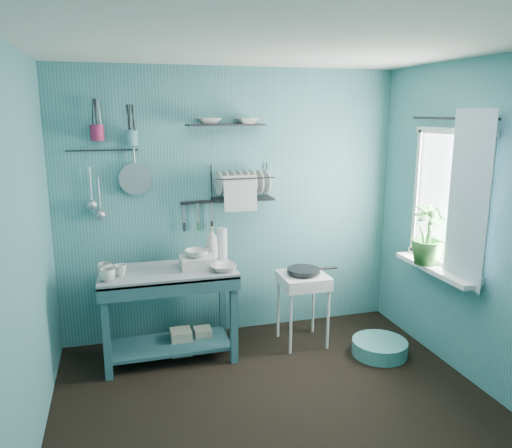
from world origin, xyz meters
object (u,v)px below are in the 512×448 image
object	(u,v)px
mug_left	(107,275)
mug_mid	(120,270)
storage_tin_large	(181,342)
frying_pan	(303,270)
floor_basin	(379,348)
wash_tub	(197,262)
utensil_cup_teal	(131,137)
potted_plant	(428,235)
water_bottle	(222,243)
colander	(135,179)
utensil_cup_magenta	(97,133)
work_counter	(169,314)
soap_bottle	(212,243)
hotplate_stand	(303,309)
dish_rack	(242,182)
storage_tin_small	(203,339)
mug_right	(105,269)

from	to	relation	value
mug_left	mug_mid	bearing A→B (deg)	45.00
mug_mid	storage_tin_large	size ratio (longest dim) A/B	0.45
frying_pan	floor_basin	bearing A→B (deg)	-35.43
wash_tub	storage_tin_large	xyz separation A→B (m)	(-0.15, 0.07, -0.74)
mug_left	utensil_cup_teal	xyz separation A→B (m)	(0.25, 0.52, 1.04)
mug_mid	potted_plant	size ratio (longest dim) A/B	0.20
water_bottle	colander	size ratio (longest dim) A/B	1.00
mug_mid	utensil_cup_magenta	xyz separation A→B (m)	(-0.12, 0.42, 1.08)
mug_mid	utensil_cup_teal	xyz separation A→B (m)	(0.15, 0.42, 1.04)
work_counter	mug_mid	bearing A→B (deg)	-166.86
soap_bottle	water_bottle	size ratio (longest dim) A/B	1.07
utensil_cup_magenta	storage_tin_large	xyz separation A→B (m)	(0.60, -0.31, -1.82)
mug_mid	floor_basin	size ratio (longest dim) A/B	0.21
work_counter	potted_plant	bearing A→B (deg)	-9.18
hotplate_stand	dish_rack	size ratio (longest dim) A/B	1.21
floor_basin	utensil_cup_magenta	bearing A→B (deg)	160.63
dish_rack	storage_tin_large	world-z (taller)	dish_rack
storage_tin_small	mug_right	bearing A→B (deg)	-174.29
potted_plant	wash_tub	bearing A→B (deg)	165.53
dish_rack	utensil_cup_teal	xyz separation A→B (m)	(-0.96, 0.05, 0.41)
storage_tin_small	work_counter	bearing A→B (deg)	-165.07
wash_tub	soap_bottle	bearing A→B (deg)	52.31
wash_tub	utensil_cup_teal	size ratio (longest dim) A/B	2.15
storage_tin_large	mug_mid	bearing A→B (deg)	-167.09
hotplate_stand	storage_tin_small	xyz separation A→B (m)	(-0.91, 0.11, -0.23)
utensil_cup_magenta	mug_left	bearing A→B (deg)	-87.78
mug_left	hotplate_stand	bearing A→B (deg)	4.23
colander	floor_basin	size ratio (longest dim) A/B	0.58
hotplate_stand	utensil_cup_teal	size ratio (longest dim) A/B	5.11
mug_left	wash_tub	distance (m)	0.74
mug_right	wash_tub	size ratio (longest dim) A/B	0.44
mug_mid	colander	distance (m)	0.83
frying_pan	utensil_cup_magenta	distance (m)	2.14
utensil_cup_magenta	utensil_cup_teal	size ratio (longest dim) A/B	1.00
utensil_cup_teal	storage_tin_small	size ratio (longest dim) A/B	0.65
work_counter	frying_pan	world-z (taller)	work_counter
work_counter	potted_plant	world-z (taller)	potted_plant
work_counter	mug_left	xyz separation A→B (m)	(-0.48, -0.16, 0.45)
work_counter	frying_pan	bearing A→B (deg)	2.52
mug_left	storage_tin_large	size ratio (longest dim) A/B	0.56
water_bottle	dish_rack	size ratio (longest dim) A/B	0.51
floor_basin	utensil_cup_teal	bearing A→B (deg)	158.22
floor_basin	mug_left	bearing A→B (deg)	172.85
soap_bottle	storage_tin_large	size ratio (longest dim) A/B	1.36
storage_tin_large	dish_rack	bearing A→B (deg)	22.27
hotplate_stand	floor_basin	size ratio (longest dim) A/B	1.37
work_counter	dish_rack	xyz separation A→B (m)	(0.73, 0.31, 1.07)
utensil_cup_magenta	floor_basin	distance (m)	3.06
mug_left	frying_pan	size ratio (longest dim) A/B	0.41
utensil_cup_magenta	utensil_cup_teal	bearing A→B (deg)	0.00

